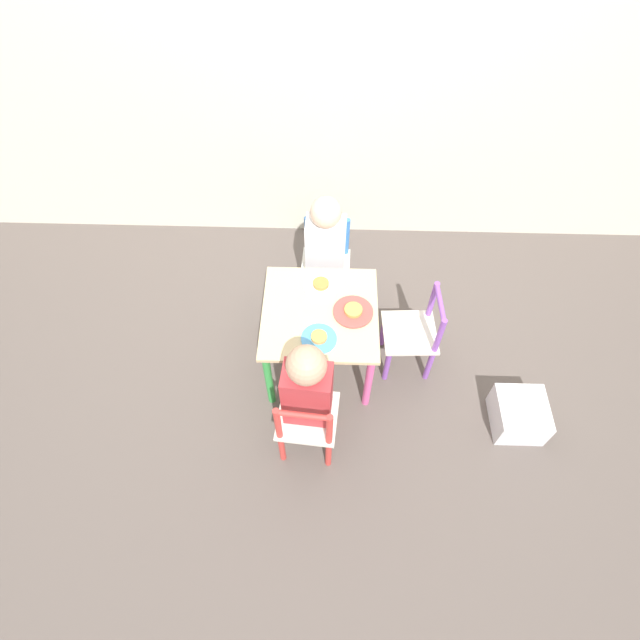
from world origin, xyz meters
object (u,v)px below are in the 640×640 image
(chair_blue, at_px, (326,265))
(plate_front, at_px, (319,338))
(kids_table, at_px, (320,321))
(chair_purple, at_px, (414,334))
(child_front, at_px, (308,389))
(plate_right, at_px, (353,311))
(storage_bin, at_px, (519,415))
(child_back, at_px, (325,248))
(chair_red, at_px, (307,422))
(plate_back, at_px, (321,285))

(chair_blue, distance_m, plate_front, 0.65)
(kids_table, bearing_deg, chair_purple, 2.53)
(child_front, xyz_separation_m, plate_right, (0.19, 0.40, 0.01))
(storage_bin, bearing_deg, child_back, 142.45)
(kids_table, bearing_deg, chair_red, -95.39)
(plate_front, distance_m, plate_right, 0.22)
(chair_purple, height_order, child_front, child_front)
(child_back, xyz_separation_m, plate_front, (-0.02, -0.56, 0.01))
(chair_red, bearing_deg, child_back, -88.54)
(chair_purple, height_order, plate_right, chair_purple)
(chair_purple, distance_m, plate_front, 0.54)
(child_front, relative_size, plate_back, 4.40)
(kids_table, xyz_separation_m, storage_bin, (0.96, -0.32, -0.28))
(kids_table, bearing_deg, plate_right, 0.00)
(chair_blue, relative_size, plate_right, 2.73)
(child_front, relative_size, plate_front, 4.66)
(chair_blue, xyz_separation_m, child_front, (-0.06, -0.87, 0.19))
(chair_purple, bearing_deg, chair_blue, -137.39)
(chair_blue, bearing_deg, plate_back, -91.10)
(chair_purple, xyz_separation_m, plate_right, (-0.31, -0.02, 0.20))
(kids_table, relative_size, child_back, 0.72)
(child_back, distance_m, child_front, 0.81)
(chair_blue, distance_m, child_back, 0.20)
(chair_blue, bearing_deg, child_front, -91.46)
(chair_red, bearing_deg, chair_blue, -88.43)
(child_front, bearing_deg, storage_bin, -170.06)
(plate_back, bearing_deg, plate_front, -90.00)
(plate_back, relative_size, plate_front, 1.06)
(chair_purple, relative_size, storage_bin, 2.09)
(child_back, height_order, plate_right, child_back)
(plate_back, bearing_deg, plate_right, -45.00)
(child_front, height_order, storage_bin, child_front)
(plate_right, relative_size, storage_bin, 0.77)
(chair_red, bearing_deg, kids_table, -90.00)
(plate_right, height_order, storage_bin, plate_right)
(plate_back, distance_m, plate_front, 0.30)
(plate_back, height_order, plate_front, same)
(child_back, relative_size, child_front, 1.00)
(plate_back, distance_m, plate_right, 0.22)
(chair_blue, relative_size, child_back, 0.68)
(child_back, height_order, storage_bin, child_back)
(kids_table, height_order, chair_blue, chair_blue)
(kids_table, xyz_separation_m, chair_blue, (0.02, 0.46, -0.12))
(plate_right, bearing_deg, child_front, -115.31)
(chair_red, bearing_deg, plate_right, -107.58)
(chair_blue, distance_m, storage_bin, 1.24)
(chair_purple, relative_size, plate_right, 2.73)
(kids_table, relative_size, child_front, 0.72)
(kids_table, height_order, chair_red, chair_red)
(kids_table, relative_size, storage_bin, 2.21)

